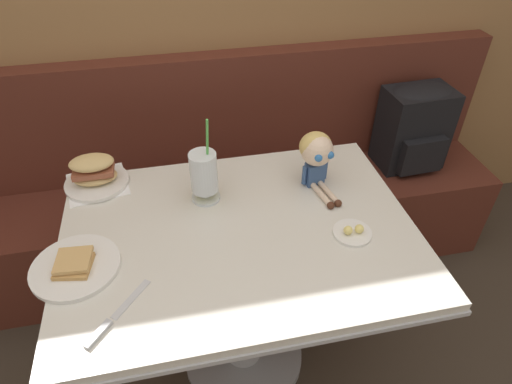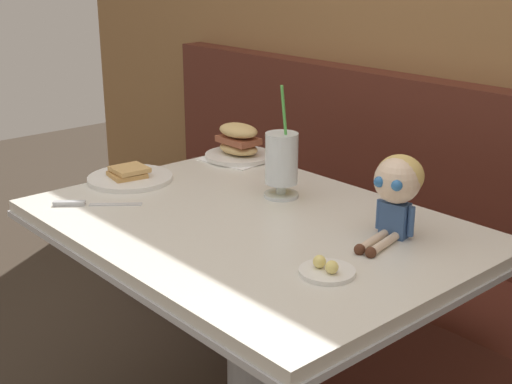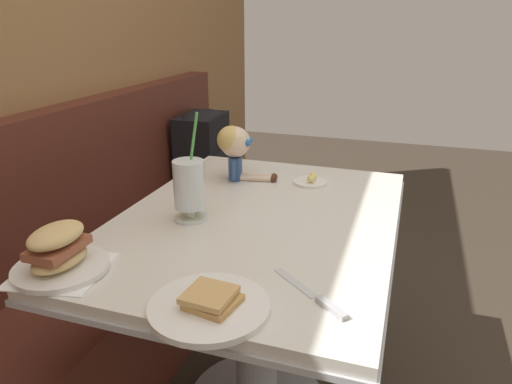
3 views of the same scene
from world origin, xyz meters
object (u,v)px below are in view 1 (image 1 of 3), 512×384
at_px(sandwich_plate, 95,174).
at_px(seated_doll, 317,153).
at_px(butter_knife, 108,324).
at_px(toast_plate, 75,266).
at_px(butter_saucer, 353,232).
at_px(backpack, 415,125).
at_px(milkshake_glass, 204,174).

bearing_deg(sandwich_plate, seated_doll, -11.33).
bearing_deg(butter_knife, seated_doll, 33.37).
bearing_deg(butter_knife, toast_plate, 115.26).
height_order(toast_plate, butter_saucer, toast_plate).
relative_size(butter_knife, seated_doll, 0.85).
bearing_deg(sandwich_plate, backpack, 11.00).
bearing_deg(milkshake_glass, butter_knife, -124.01).
relative_size(sandwich_plate, seated_doll, 1.03).
distance_m(toast_plate, sandwich_plate, 0.40).
bearing_deg(seated_doll, butter_knife, -146.63).
bearing_deg(butter_saucer, toast_plate, 177.87).
distance_m(butter_saucer, seated_doll, 0.30).
distance_m(butter_saucer, butter_knife, 0.74).
xyz_separation_m(seated_doll, backpack, (0.63, 0.42, -0.21)).
xyz_separation_m(milkshake_glass, butter_saucer, (0.42, -0.27, -0.09)).
height_order(butter_knife, seated_doll, seated_doll).
xyz_separation_m(milkshake_glass, backpack, (1.02, 0.43, -0.18)).
xyz_separation_m(milkshake_glass, butter_knife, (-0.30, -0.45, -0.10)).
height_order(toast_plate, seated_doll, seated_doll).
bearing_deg(seated_doll, backpack, 33.59).
relative_size(milkshake_glass, seated_doll, 1.39).
distance_m(sandwich_plate, butter_saucer, 0.90).
height_order(butter_knife, backpack, backpack).
xyz_separation_m(butter_knife, seated_doll, (0.68, 0.45, 0.12)).
xyz_separation_m(sandwich_plate, butter_knife, (0.07, -0.60, -0.04)).
xyz_separation_m(sandwich_plate, butter_saucer, (0.79, -0.42, -0.04)).
distance_m(sandwich_plate, butter_knife, 0.61).
distance_m(butter_knife, backpack, 1.58).
bearing_deg(sandwich_plate, butter_saucer, -28.20).
distance_m(toast_plate, milkshake_glass, 0.47).
xyz_separation_m(butter_saucer, butter_knife, (-0.72, -0.18, -0.00)).
distance_m(butter_saucer, backpack, 0.92).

